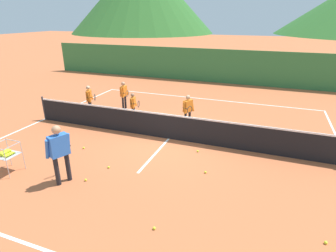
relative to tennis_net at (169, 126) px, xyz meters
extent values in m
plane|color=#BC6038|center=(0.00, 0.00, -0.50)|extent=(120.00, 120.00, 0.00)
cube|color=white|center=(0.00, 5.69, -0.50)|extent=(11.86, 0.08, 0.01)
cube|color=white|center=(-5.93, 0.00, -0.50)|extent=(0.08, 11.54, 0.01)
cube|color=white|center=(0.00, 0.00, -0.50)|extent=(0.08, 5.23, 0.01)
cylinder|color=#333338|center=(-5.85, 0.00, 0.03)|extent=(0.08, 0.08, 1.05)
cube|color=black|center=(0.00, 0.00, -0.04)|extent=(11.61, 0.02, 0.92)
cube|color=white|center=(0.00, 0.00, 0.45)|extent=(11.61, 0.03, 0.06)
cylinder|color=black|center=(-1.76, -3.89, -0.08)|extent=(0.12, 0.12, 0.84)
cylinder|color=black|center=(-1.63, -3.60, -0.08)|extent=(0.12, 0.12, 0.84)
cube|color=blue|center=(-1.70, -3.75, 0.63)|extent=(0.41, 0.55, 0.59)
sphere|color=tan|center=(-1.70, -3.75, 1.07)|extent=(0.23, 0.23, 0.23)
cylinder|color=blue|center=(-1.87, -3.98, 0.59)|extent=(0.24, 0.17, 0.57)
cylinder|color=blue|center=(-1.62, -3.47, 0.59)|extent=(0.19, 0.15, 0.58)
torus|color=#262628|center=(-1.86, -3.37, 0.54)|extent=(0.13, 0.28, 0.29)
cylinder|color=black|center=(-1.64, -3.46, 0.54)|extent=(0.21, 0.11, 0.03)
cylinder|color=black|center=(-4.44, 1.42, -0.16)|extent=(0.10, 0.10, 0.67)
cylinder|color=black|center=(-4.33, 1.19, -0.16)|extent=(0.10, 0.10, 0.67)
cube|color=orange|center=(-4.39, 1.30, 0.41)|extent=(0.34, 0.44, 0.47)
sphere|color=#DBAD84|center=(-4.39, 1.30, 0.77)|extent=(0.19, 0.19, 0.19)
cylinder|color=orange|center=(-4.44, 1.54, 0.38)|extent=(0.20, 0.14, 0.46)
cylinder|color=orange|center=(-4.26, 1.11, 0.38)|extent=(0.16, 0.12, 0.46)
torus|color=#262628|center=(-4.02, 1.22, 0.37)|extent=(0.15, 0.27, 0.29)
cylinder|color=black|center=(-4.24, 1.12, 0.37)|extent=(0.21, 0.12, 0.03)
cylinder|color=black|center=(-3.29, 2.67, -0.16)|extent=(0.10, 0.10, 0.68)
cylinder|color=black|center=(-3.28, 2.42, -0.16)|extent=(0.10, 0.10, 0.68)
cube|color=orange|center=(-3.29, 2.55, 0.41)|extent=(0.20, 0.41, 0.47)
sphere|color=tan|center=(-3.29, 2.55, 0.77)|extent=(0.19, 0.19, 0.19)
cylinder|color=orange|center=(-3.24, 2.78, 0.38)|extent=(0.19, 0.08, 0.46)
cylinder|color=orange|center=(-3.24, 2.32, 0.38)|extent=(0.14, 0.08, 0.47)
torus|color=#262628|center=(-2.98, 2.33, 0.37)|extent=(0.04, 0.29, 0.29)
cylinder|color=black|center=(-3.22, 2.32, 0.37)|extent=(0.22, 0.04, 0.03)
cylinder|color=black|center=(-2.21, 1.50, -0.20)|extent=(0.09, 0.09, 0.59)
cylinder|color=black|center=(-2.16, 1.28, -0.20)|extent=(0.09, 0.09, 0.59)
cube|color=orange|center=(-2.19, 1.39, 0.30)|extent=(0.24, 0.38, 0.42)
sphere|color=#996B4C|center=(-2.19, 1.39, 0.62)|extent=(0.16, 0.16, 0.16)
cylinder|color=orange|center=(-2.19, 1.60, 0.28)|extent=(0.17, 0.10, 0.41)
cylinder|color=orange|center=(-2.11, 1.20, 0.27)|extent=(0.13, 0.09, 0.41)
torus|color=#262628|center=(-1.85, 1.26, 0.29)|extent=(0.09, 0.29, 0.29)
cylinder|color=black|center=(-2.09, 1.20, 0.29)|extent=(0.22, 0.08, 0.03)
cylinder|color=black|center=(0.36, 1.50, -0.16)|extent=(0.10, 0.10, 0.68)
cylinder|color=black|center=(0.25, 1.26, -0.16)|extent=(0.10, 0.10, 0.68)
cube|color=orange|center=(0.30, 1.38, 0.41)|extent=(0.34, 0.44, 0.47)
sphere|color=tan|center=(0.30, 1.38, 0.77)|extent=(0.19, 0.19, 0.19)
cylinder|color=orange|center=(0.45, 1.57, 0.38)|extent=(0.20, 0.14, 0.46)
cylinder|color=orange|center=(0.24, 1.15, 0.38)|extent=(0.16, 0.12, 0.47)
torus|color=#262628|center=(0.48, 1.04, 0.37)|extent=(0.14, 0.27, 0.29)
cylinder|color=black|center=(0.25, 1.15, 0.37)|extent=(0.21, 0.12, 0.03)
cylinder|color=#B7B7BC|center=(-3.85, -3.57, -0.05)|extent=(0.02, 0.02, 0.89)
cylinder|color=#B7B7BC|center=(-3.29, -3.57, -0.05)|extent=(0.02, 0.02, 0.89)
cylinder|color=#B7B7BC|center=(-3.29, -4.13, -0.05)|extent=(0.02, 0.02, 0.89)
cube|color=#B7B7BC|center=(-3.57, -3.85, 0.05)|extent=(0.56, 0.56, 0.01)
cube|color=#B7B7BC|center=(-3.57, -3.57, 0.39)|extent=(0.56, 0.02, 0.02)
cube|color=#B7B7BC|center=(-3.29, -3.85, 0.39)|extent=(0.02, 0.56, 0.02)
sphere|color=yellow|center=(-3.69, -3.98, 0.08)|extent=(0.07, 0.07, 0.07)
sphere|color=yellow|center=(-3.70, -3.91, 0.09)|extent=(0.07, 0.07, 0.07)
sphere|color=yellow|center=(-3.70, -3.86, 0.08)|extent=(0.07, 0.07, 0.07)
sphere|color=yellow|center=(-3.70, -3.79, 0.08)|extent=(0.07, 0.07, 0.07)
sphere|color=yellow|center=(-3.70, -3.73, 0.09)|extent=(0.07, 0.07, 0.07)
sphere|color=yellow|center=(-3.64, -3.98, 0.09)|extent=(0.07, 0.07, 0.07)
sphere|color=yellow|center=(-3.63, -3.92, 0.08)|extent=(0.07, 0.07, 0.07)
sphere|color=yellow|center=(-3.63, -3.85, 0.08)|extent=(0.07, 0.07, 0.07)
sphere|color=yellow|center=(-3.63, -3.78, 0.08)|extent=(0.07, 0.07, 0.07)
sphere|color=yellow|center=(-3.63, -3.72, 0.09)|extent=(0.07, 0.07, 0.07)
sphere|color=yellow|center=(-3.57, -3.98, 0.08)|extent=(0.07, 0.07, 0.07)
sphere|color=yellow|center=(-3.56, -3.92, 0.09)|extent=(0.07, 0.07, 0.07)
sphere|color=yellow|center=(-3.56, -3.86, 0.08)|extent=(0.07, 0.07, 0.07)
sphere|color=yellow|center=(-3.56, -3.79, 0.08)|extent=(0.07, 0.07, 0.07)
sphere|color=yellow|center=(-3.57, -3.72, 0.08)|extent=(0.07, 0.07, 0.07)
sphere|color=yellow|center=(-3.50, -3.98, 0.08)|extent=(0.07, 0.07, 0.07)
sphere|color=yellow|center=(-3.51, -3.92, 0.08)|extent=(0.07, 0.07, 0.07)
sphere|color=yellow|center=(-3.51, -3.86, 0.09)|extent=(0.07, 0.07, 0.07)
sphere|color=yellow|center=(-3.50, -3.79, 0.09)|extent=(0.07, 0.07, 0.07)
sphere|color=yellow|center=(-3.50, -3.73, 0.08)|extent=(0.07, 0.07, 0.07)
sphere|color=yellow|center=(-3.43, -3.98, 0.08)|extent=(0.07, 0.07, 0.07)
sphere|color=yellow|center=(-3.44, -3.92, 0.08)|extent=(0.07, 0.07, 0.07)
sphere|color=yellow|center=(-3.44, -3.85, 0.08)|extent=(0.07, 0.07, 0.07)
sphere|color=yellow|center=(-3.44, -3.79, 0.09)|extent=(0.07, 0.07, 0.07)
sphere|color=yellow|center=(-3.44, -3.73, 0.08)|extent=(0.07, 0.07, 0.07)
sphere|color=yellow|center=(-3.70, -3.91, 0.14)|extent=(0.07, 0.07, 0.07)
sphere|color=yellow|center=(-3.69, -3.86, 0.14)|extent=(0.07, 0.07, 0.07)
sphere|color=yellow|center=(-3.70, -3.79, 0.14)|extent=(0.07, 0.07, 0.07)
sphere|color=yellow|center=(-3.70, -3.73, 0.14)|extent=(0.07, 0.07, 0.07)
sphere|color=yellow|center=(-3.63, -3.98, 0.14)|extent=(0.07, 0.07, 0.07)
sphere|color=yellow|center=(-3.63, -3.92, 0.14)|extent=(0.07, 0.07, 0.07)
sphere|color=yellow|center=(-3.63, -3.85, 0.14)|extent=(0.07, 0.07, 0.07)
sphere|color=yellow|center=(-3.63, -3.79, 0.14)|extent=(0.07, 0.07, 0.07)
sphere|color=yellow|center=(-3.63, -3.73, 0.14)|extent=(0.07, 0.07, 0.07)
sphere|color=yellow|center=(-3.57, -3.99, 0.14)|extent=(0.07, 0.07, 0.07)
sphere|color=yellow|center=(-3.56, -3.91, 0.14)|extent=(0.07, 0.07, 0.07)
sphere|color=yellow|center=(-3.57, -3.85, 0.14)|extent=(0.07, 0.07, 0.07)
sphere|color=yellow|center=(-3.57, -3.79, 0.14)|extent=(0.07, 0.07, 0.07)
sphere|color=yellow|center=(-3.56, -3.73, 0.14)|extent=(0.07, 0.07, 0.07)
sphere|color=yellow|center=(-2.47, -1.83, -0.47)|extent=(0.07, 0.07, 0.07)
sphere|color=yellow|center=(4.78, -3.70, -0.47)|extent=(0.07, 0.07, 0.07)
sphere|color=yellow|center=(-0.95, -2.67, -0.47)|extent=(0.07, 0.07, 0.07)
sphere|color=yellow|center=(1.30, -0.68, -0.47)|extent=(0.07, 0.07, 0.07)
sphere|color=yellow|center=(1.37, -4.56, -0.47)|extent=(0.07, 0.07, 0.07)
sphere|color=yellow|center=(1.86, -1.91, -0.47)|extent=(0.07, 0.07, 0.07)
sphere|color=yellow|center=(-1.18, -3.49, -0.47)|extent=(0.07, 0.07, 0.07)
cube|color=#33753D|center=(0.00, 9.94, 0.62)|extent=(26.10, 0.08, 2.24)
camera|label=1|loc=(3.31, -8.87, 3.81)|focal=29.62mm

